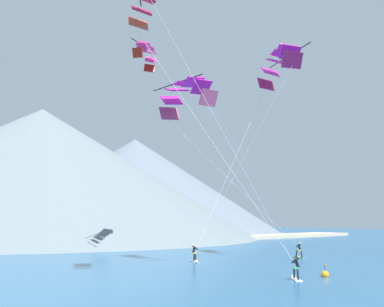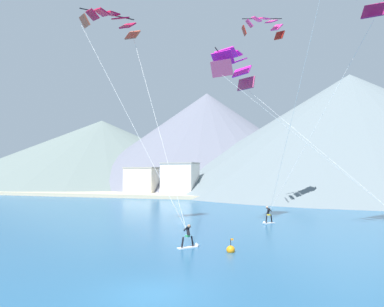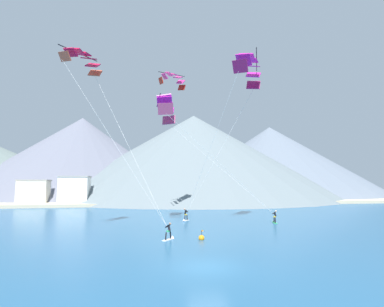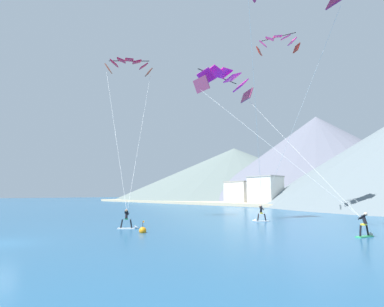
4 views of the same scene
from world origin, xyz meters
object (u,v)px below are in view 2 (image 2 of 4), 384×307
(kitesurfer_near_lead, at_px, (267,218))
(parafoil_kite_distant_high_outer, at_px, (263,25))
(kitesurfer_mid_center, at_px, (190,240))
(race_marker_buoy, at_px, (231,250))
(parafoil_kite_mid_center, at_px, (111,21))
(parafoil_kite_near_trail, at_px, (233,65))

(kitesurfer_near_lead, bearing_deg, parafoil_kite_distant_high_outer, 98.83)
(kitesurfer_mid_center, height_order, race_marker_buoy, kitesurfer_mid_center)
(kitesurfer_mid_center, height_order, parafoil_kite_distant_high_outer, parafoil_kite_distant_high_outer)
(race_marker_buoy, bearing_deg, parafoil_kite_mid_center, 155.25)
(kitesurfer_near_lead, bearing_deg, parafoil_kite_near_trail, -147.51)
(kitesurfer_near_lead, distance_m, parafoil_kite_near_trail, 15.77)
(race_marker_buoy, bearing_deg, parafoil_kite_near_trail, 100.37)
(kitesurfer_near_lead, bearing_deg, parafoil_kite_mid_center, -146.60)
(race_marker_buoy, bearing_deg, kitesurfer_mid_center, 168.78)
(kitesurfer_mid_center, height_order, parafoil_kite_near_trail, parafoil_kite_near_trail)
(kitesurfer_near_lead, distance_m, parafoil_kite_distant_high_outer, 23.69)
(parafoil_kite_near_trail, bearing_deg, kitesurfer_near_lead, 32.49)
(kitesurfer_mid_center, bearing_deg, parafoil_kite_distant_high_outer, 82.69)
(parafoil_kite_mid_center, xyz_separation_m, race_marker_buoy, (12.32, -5.68, -18.92))
(kitesurfer_mid_center, bearing_deg, parafoil_kite_mid_center, 151.46)
(kitesurfer_near_lead, bearing_deg, race_marker_buoy, -93.06)
(parafoil_kite_distant_high_outer, relative_size, race_marker_buoy, 4.95)
(kitesurfer_near_lead, xyz_separation_m, race_marker_buoy, (-0.76, -14.31, -0.41))
(kitesurfer_near_lead, relative_size, parafoil_kite_mid_center, 0.10)
(parafoil_kite_near_trail, height_order, parafoil_kite_distant_high_outer, parafoil_kite_distant_high_outer)
(kitesurfer_mid_center, relative_size, race_marker_buoy, 1.68)
(kitesurfer_near_lead, distance_m, parafoil_kite_mid_center, 24.26)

